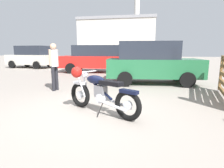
# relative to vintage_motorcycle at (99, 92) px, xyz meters

# --- Properties ---
(ground_plane) EXTENTS (80.00, 80.00, 0.00)m
(ground_plane) POSITION_rel_vintage_motorcycle_xyz_m (-0.24, 0.16, -0.49)
(ground_plane) COLOR gray
(vintage_motorcycle) EXTENTS (1.90, 1.04, 1.07)m
(vintage_motorcycle) POSITION_rel_vintage_motorcycle_xyz_m (0.00, 0.00, 0.00)
(vintage_motorcycle) COLOR black
(vintage_motorcycle) RESTS_ON ground_plane
(bystander) EXTENTS (0.30, 0.46, 1.66)m
(bystander) POSITION_rel_vintage_motorcycle_xyz_m (-2.19, 1.98, 0.53)
(bystander) COLOR black
(bystander) RESTS_ON ground_plane
(dark_sedan_left) EXTENTS (4.85, 2.33, 1.74)m
(dark_sedan_left) POSITION_rel_vintage_motorcycle_xyz_m (-2.20, 7.66, 0.45)
(dark_sedan_left) COLOR black
(dark_sedan_left) RESTS_ON ground_plane
(silver_sedan_mid) EXTENTS (4.07, 2.18, 1.78)m
(silver_sedan_mid) POSITION_rel_vintage_motorcycle_xyz_m (1.17, 4.14, 0.43)
(silver_sedan_mid) COLOR black
(silver_sedan_mid) RESTS_ON ground_plane
(blue_hatchback_right) EXTENTS (4.05, 2.12, 1.78)m
(blue_hatchback_right) POSITION_rel_vintage_motorcycle_xyz_m (-8.43, 9.53, 0.43)
(blue_hatchback_right) COLOR black
(blue_hatchback_right) RESTS_ON ground_plane
(industrial_building) EXTENTS (15.07, 10.58, 16.28)m
(industrial_building) POSITION_rel_vintage_motorcycle_xyz_m (-5.48, 34.80, 3.40)
(industrial_building) COLOR beige
(industrial_building) RESTS_ON ground_plane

